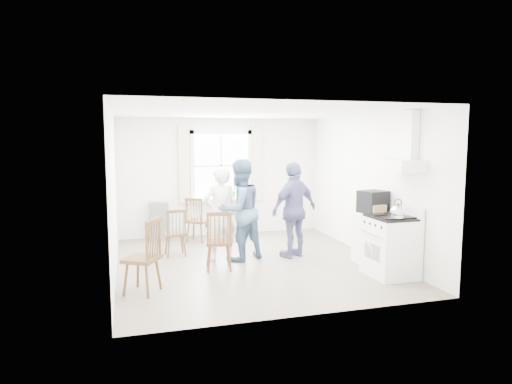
# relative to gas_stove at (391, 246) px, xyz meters

# --- Properties ---
(room_shell) EXTENTS (4.62, 5.12, 2.64)m
(room_shell) POSITION_rel_gas_stove_xyz_m (-1.91, 1.35, 0.82)
(room_shell) COLOR #786D5C
(room_shell) RESTS_ON ground
(window_assembly) EXTENTS (1.88, 0.24, 1.70)m
(window_assembly) POSITION_rel_gas_stove_xyz_m (-1.91, 3.80, 0.98)
(window_assembly) COLOR white
(window_assembly) RESTS_ON room_shell
(range_hood) EXTENTS (0.45, 0.76, 0.94)m
(range_hood) POSITION_rel_gas_stove_xyz_m (0.16, -0.00, 1.42)
(range_hood) COLOR white
(range_hood) RESTS_ON room_shell
(shelf_unit) EXTENTS (0.40, 0.30, 0.80)m
(shelf_unit) POSITION_rel_gas_stove_xyz_m (-3.31, 3.68, -0.08)
(shelf_unit) COLOR slate
(shelf_unit) RESTS_ON ground
(gas_stove) EXTENTS (0.68, 0.76, 1.12)m
(gas_stove) POSITION_rel_gas_stove_xyz_m (0.00, 0.00, 0.00)
(gas_stove) COLOR white
(gas_stove) RESTS_ON ground
(kettle) EXTENTS (0.22, 0.22, 0.31)m
(kettle) POSITION_rel_gas_stove_xyz_m (-0.04, -0.21, 0.57)
(kettle) COLOR silver
(kettle) RESTS_ON gas_stove
(low_cabinet) EXTENTS (0.50, 0.55, 0.90)m
(low_cabinet) POSITION_rel_gas_stove_xyz_m (0.07, 0.70, -0.03)
(low_cabinet) COLOR white
(low_cabinet) RESTS_ON ground
(stereo_stack) EXTENTS (0.50, 0.47, 0.38)m
(stereo_stack) POSITION_rel_gas_stove_xyz_m (0.06, 0.68, 0.60)
(stereo_stack) COLOR black
(stereo_stack) RESTS_ON low_cabinet
(cardboard_box) EXTENTS (0.26, 0.19, 0.16)m
(cardboard_box) POSITION_rel_gas_stove_xyz_m (0.05, 0.51, 0.50)
(cardboard_box) COLOR #A68950
(cardboard_box) RESTS_ON low_cabinet
(windsor_chair_a) EXTENTS (0.39, 0.39, 0.89)m
(windsor_chair_a) POSITION_rel_gas_stove_xyz_m (-3.12, 2.10, 0.06)
(windsor_chair_a) COLOR #492F17
(windsor_chair_a) RESTS_ON ground
(windsor_chair_b) EXTENTS (0.47, 0.46, 1.00)m
(windsor_chair_b) POSITION_rel_gas_stove_xyz_m (-2.54, 1.00, 0.12)
(windsor_chair_b) COLOR #492F17
(windsor_chair_b) RESTS_ON ground
(windsor_chair_c) EXTENTS (0.60, 0.61, 1.07)m
(windsor_chair_c) POSITION_rel_gas_stove_xyz_m (-3.69, 0.21, 0.17)
(windsor_chair_c) COLOR #492F17
(windsor_chair_c) RESTS_ON ground
(person_left) EXTENTS (0.71, 0.71, 1.67)m
(person_left) POSITION_rel_gas_stove_xyz_m (-2.38, 1.65, 0.35)
(person_left) COLOR white
(person_left) RESTS_ON ground
(person_mid) EXTENTS (1.15, 1.15, 1.79)m
(person_mid) POSITION_rel_gas_stove_xyz_m (-2.04, 1.60, 0.41)
(person_mid) COLOR #496889
(person_mid) RESTS_ON ground
(person_right) EXTENTS (1.34, 1.34, 1.74)m
(person_right) POSITION_rel_gas_stove_xyz_m (-1.04, 1.52, 0.39)
(person_right) COLOR navy
(person_right) RESTS_ON ground
(potted_plant) EXTENTS (0.17, 0.17, 0.30)m
(potted_plant) POSITION_rel_gas_stove_xyz_m (-1.65, 3.71, 0.51)
(potted_plant) COLOR #35773D
(potted_plant) RESTS_ON window_assembly
(windsor_chair_d) EXTENTS (0.55, 0.54, 0.95)m
(windsor_chair_d) POSITION_rel_gas_stove_xyz_m (-2.60, 3.17, 0.09)
(windsor_chair_d) COLOR #492F17
(windsor_chair_d) RESTS_ON ground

